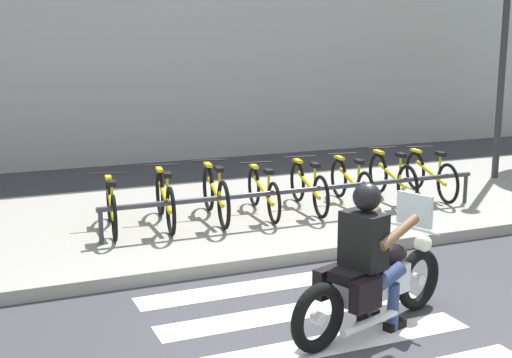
{
  "coord_description": "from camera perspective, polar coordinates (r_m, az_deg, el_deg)",
  "views": [
    {
      "loc": [
        -3.03,
        -5.17,
        2.77
      ],
      "look_at": [
        0.0,
        1.98,
        1.14
      ],
      "focal_mm": 49.31,
      "sensor_mm": 36.0,
      "label": 1
    }
  ],
  "objects": [
    {
      "name": "bicycle_6",
      "position": [
        11.23,
        10.98,
        0.08
      ],
      "size": [
        0.48,
        1.69,
        0.8
      ],
      "color": "black",
      "rests_on": "sidewalk"
    },
    {
      "name": "bicycle_0",
      "position": [
        9.54,
        -11.65,
        -2.2
      ],
      "size": [
        0.48,
        1.58,
        0.73
      ],
      "color": "black",
      "rests_on": "sidewalk"
    },
    {
      "name": "ground_plane",
      "position": [
        6.6,
        6.87,
        -13.02
      ],
      "size": [
        48.0,
        48.0,
        0.0
      ],
      "primitive_type": "plane",
      "color": "#38383D"
    },
    {
      "name": "crosswalk_stripe_3",
      "position": [
        7.2,
        2.93,
        -10.72
      ],
      "size": [
        2.8,
        0.4,
        0.01
      ],
      "primitive_type": "cube",
      "color": "white",
      "rests_on": "ground"
    },
    {
      "name": "rider",
      "position": [
        6.58,
        9.15,
        -5.46
      ],
      "size": [
        0.74,
        0.67,
        1.44
      ],
      "color": "black",
      "rests_on": "ground"
    },
    {
      "name": "bicycle_3",
      "position": [
        10.19,
        0.6,
        -1.09
      ],
      "size": [
        0.48,
        1.65,
        0.72
      ],
      "color": "black",
      "rests_on": "sidewalk"
    },
    {
      "name": "bicycle_7",
      "position": [
        11.65,
        13.99,
        0.31
      ],
      "size": [
        0.48,
        1.68,
        0.77
      ],
      "color": "black",
      "rests_on": "sidewalk"
    },
    {
      "name": "bicycle_5",
      "position": [
        10.85,
        7.75,
        -0.33
      ],
      "size": [
        0.48,
        1.66,
        0.75
      ],
      "color": "black",
      "rests_on": "sidewalk"
    },
    {
      "name": "street_lamp",
      "position": [
        13.32,
        19.49,
        10.48
      ],
      "size": [
        0.28,
        0.28,
        4.29
      ],
      "color": "#2D2D33",
      "rests_on": "ground"
    },
    {
      "name": "bike_rack",
      "position": [
        9.83,
        3.86,
        -1.03
      ],
      "size": [
        5.75,
        0.07,
        0.49
      ],
      "color": "#333338",
      "rests_on": "sidewalk"
    },
    {
      "name": "building_backdrop",
      "position": [
        15.48,
        -12.08,
        13.96
      ],
      "size": [
        24.0,
        1.2,
        6.8
      ],
      "primitive_type": "cube",
      "color": "#AEAEAE",
      "rests_on": "ground"
    },
    {
      "name": "crosswalk_stripe_2",
      "position": [
        6.55,
        6.07,
        -13.16
      ],
      "size": [
        2.8,
        0.4,
        0.01
      ],
      "primitive_type": "cube",
      "color": "white",
      "rests_on": "ground"
    },
    {
      "name": "bicycle_2",
      "position": [
        9.92,
        -3.3,
        -1.27
      ],
      "size": [
        0.48,
        1.7,
        0.81
      ],
      "color": "black",
      "rests_on": "sidewalk"
    },
    {
      "name": "bicycle_4",
      "position": [
        10.5,
        4.29,
        -0.66
      ],
      "size": [
        0.48,
        1.67,
        0.75
      ],
      "color": "black",
      "rests_on": "sidewalk"
    },
    {
      "name": "bicycle_1",
      "position": [
        9.7,
        -7.39,
        -1.69
      ],
      "size": [
        0.48,
        1.7,
        0.79
      ],
      "color": "black",
      "rests_on": "sidewalk"
    },
    {
      "name": "crosswalk_stripe_4",
      "position": [
        7.87,
        0.36,
        -8.68
      ],
      "size": [
        2.8,
        0.4,
        0.01
      ],
      "primitive_type": "cube",
      "color": "white",
      "rests_on": "ground"
    },
    {
      "name": "sidewalk",
      "position": [
        10.3,
        -5.1,
        -3.32
      ],
      "size": [
        24.0,
        4.4,
        0.15
      ],
      "primitive_type": "cube",
      "color": "gray",
      "rests_on": "ground"
    },
    {
      "name": "motorcycle",
      "position": [
        6.75,
        9.49,
        -8.29
      ],
      "size": [
        2.03,
        0.92,
        1.22
      ],
      "color": "black",
      "rests_on": "ground"
    }
  ]
}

